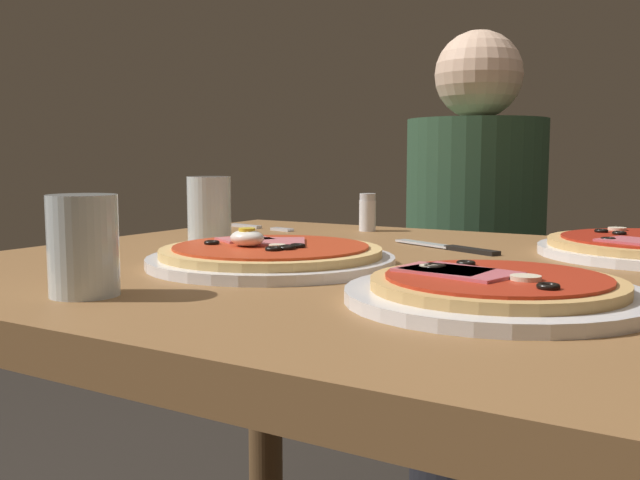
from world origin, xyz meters
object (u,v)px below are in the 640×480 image
water_glass_far (209,215)px  fork (256,227)px  knife (452,247)px  dining_table (383,365)px  salt_shaker (367,213)px  pizza_foreground (271,256)px  pizza_across_left (495,290)px  diner_person (473,299)px  water_glass_near (84,251)px

water_glass_far → fork: (-0.09, 0.23, -0.04)m
fork → knife: bearing=-14.0°
water_glass_far → dining_table: bearing=-9.3°
dining_table → salt_shaker: bearing=120.6°
pizza_foreground → fork: bearing=128.7°
dining_table → water_glass_far: size_ratio=10.11×
pizza_foreground → pizza_across_left: (0.30, -0.08, -0.00)m
water_glass_far → knife: 0.36m
water_glass_far → salt_shaker: (0.11, 0.30, -0.01)m
dining_table → salt_shaker: salt_shaker is taller
salt_shaker → diner_person: 0.54m
dining_table → pizza_across_left: (0.19, -0.16, 0.14)m
pizza_foreground → diner_person: 0.94m
dining_table → water_glass_near: water_glass_near is taller
pizza_foreground → pizza_across_left: 0.31m
pizza_foreground → diner_person: size_ratio=0.25×
pizza_foreground → knife: pizza_foreground is taller
water_glass_far → knife: bearing=20.4°
pizza_across_left → fork: pizza_across_left is taller
dining_table → pizza_foreground: size_ratio=3.44×
salt_shaker → dining_table: bearing=-59.4°
fork → diner_person: size_ratio=0.13×
pizza_across_left → diner_person: 1.08m
knife → water_glass_far: bearing=-159.6°
water_glass_near → salt_shaker: size_ratio=1.43×
pizza_across_left → salt_shaker: (-0.40, 0.51, 0.02)m
water_glass_near → knife: water_glass_near is taller
fork → salt_shaker: size_ratio=2.35×
dining_table → knife: bearing=84.0°
water_glass_near → knife: bearing=71.5°
diner_person → salt_shaker: bearing=86.5°
water_glass_far → pizza_across_left: bearing=-22.4°
pizza_across_left → water_glass_far: bearing=157.6°
pizza_across_left → knife: size_ratio=1.48×
diner_person → fork: bearing=67.3°
pizza_foreground → diner_person: bearing=94.1°
dining_table → water_glass_far: (-0.32, 0.05, 0.17)m
water_glass_near → fork: size_ratio=0.61×
water_glass_far → fork: bearing=110.1°
pizza_across_left → diner_person: size_ratio=0.23×
pizza_across_left → water_glass_far: water_glass_far is taller
pizza_across_left → knife: pizza_across_left is taller
knife → salt_shaker: bearing=142.9°
dining_table → diner_person: 0.85m
fork → salt_shaker: salt_shaker is taller
water_glass_near → water_glass_far: water_glass_far is taller
water_glass_far → knife: water_glass_far is taller
water_glass_near → water_glass_far: 0.42m
pizza_across_left → diner_person: (-0.37, 0.99, -0.21)m
dining_table → salt_shaker: 0.44m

